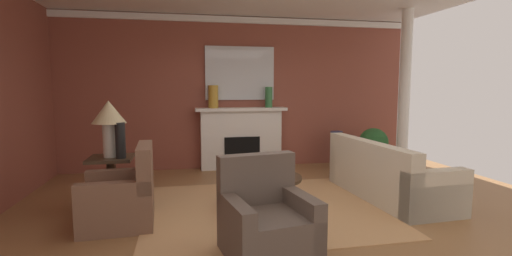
# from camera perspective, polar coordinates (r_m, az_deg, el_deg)

# --- Properties ---
(ground_plane) EXTENTS (8.68, 8.68, 0.00)m
(ground_plane) POSITION_cam_1_polar(r_m,az_deg,el_deg) (4.86, 1.48, -13.12)
(ground_plane) COLOR olive
(wall_fireplace) EXTENTS (7.28, 0.12, 3.01)m
(wall_fireplace) POSITION_cam_1_polar(r_m,az_deg,el_deg) (7.44, -3.49, 5.46)
(wall_fireplace) COLOR brown
(wall_fireplace) RESTS_ON ground_plane
(crown_moulding) EXTENTS (7.28, 0.08, 0.12)m
(crown_moulding) POSITION_cam_1_polar(r_m,az_deg,el_deg) (7.47, -3.48, 16.45)
(crown_moulding) COLOR white
(area_rug) EXTENTS (3.07, 2.69, 0.01)m
(area_rug) POSITION_cam_1_polar(r_m,az_deg,el_deg) (5.02, 1.23, -12.42)
(area_rug) COLOR tan
(area_rug) RESTS_ON ground_plane
(fireplace) EXTENTS (1.80, 0.35, 1.22)m
(fireplace) POSITION_cam_1_polar(r_m,az_deg,el_deg) (7.32, -2.32, -1.85)
(fireplace) COLOR white
(fireplace) RESTS_ON ground_plane
(mantel_mirror) EXTENTS (1.38, 0.04, 1.05)m
(mantel_mirror) POSITION_cam_1_polar(r_m,az_deg,el_deg) (7.37, -2.51, 8.50)
(mantel_mirror) COLOR silver
(sofa) EXTENTS (1.01, 2.15, 0.85)m
(sofa) POSITION_cam_1_polar(r_m,az_deg,el_deg) (5.76, 19.64, -7.30)
(sofa) COLOR beige
(sofa) RESTS_ON ground_plane
(armchair_near_window) EXTENTS (0.84, 0.84, 0.95)m
(armchair_near_window) POSITION_cam_1_polar(r_m,az_deg,el_deg) (4.67, -20.17, -10.40)
(armchair_near_window) COLOR brown
(armchair_near_window) RESTS_ON ground_plane
(armchair_facing_fireplace) EXTENTS (0.92, 0.92, 0.95)m
(armchair_facing_fireplace) POSITION_cam_1_polar(r_m,az_deg,el_deg) (3.64, 1.68, -14.80)
(armchair_facing_fireplace) COLOR brown
(armchair_facing_fireplace) RESTS_ON ground_plane
(coffee_table) EXTENTS (1.00, 1.00, 0.45)m
(coffee_table) POSITION_cam_1_polar(r_m,az_deg,el_deg) (4.92, 1.24, -8.79)
(coffee_table) COLOR #3D2D1E
(coffee_table) RESTS_ON ground_plane
(side_table) EXTENTS (0.56, 0.56, 0.70)m
(side_table) POSITION_cam_1_polar(r_m,az_deg,el_deg) (5.31, -21.53, -7.39)
(side_table) COLOR #3D2D1E
(side_table) RESTS_ON ground_plane
(table_lamp) EXTENTS (0.44, 0.44, 0.75)m
(table_lamp) POSITION_cam_1_polar(r_m,az_deg,el_deg) (5.18, -21.90, 1.51)
(table_lamp) COLOR beige
(table_lamp) RESTS_ON side_table
(vase_mantel_left) EXTENTS (0.19, 0.19, 0.44)m
(vase_mantel_left) POSITION_cam_1_polar(r_m,az_deg,el_deg) (7.13, -6.67, 4.86)
(vase_mantel_left) COLOR #B7892D
(vase_mantel_left) RESTS_ON fireplace
(vase_on_side_table) EXTENTS (0.13, 0.13, 0.47)m
(vase_on_side_table) POSITION_cam_1_polar(r_m,az_deg,el_deg) (5.07, -20.35, -1.82)
(vase_on_side_table) COLOR black
(vase_on_side_table) RESTS_ON side_table
(vase_mantel_right) EXTENTS (0.14, 0.14, 0.41)m
(vase_mantel_right) POSITION_cam_1_polar(r_m,az_deg,el_deg) (7.31, 1.99, 4.81)
(vase_mantel_right) COLOR #33703D
(vase_mantel_right) RESTS_ON fireplace
(vase_tall_corner) EXTENTS (0.24, 0.24, 0.74)m
(vase_tall_corner) POSITION_cam_1_polar(r_m,az_deg,el_deg) (7.60, 12.36, -3.26)
(vase_tall_corner) COLOR navy
(vase_tall_corner) RESTS_ON ground_plane
(book_red_cover) EXTENTS (0.25, 0.21, 0.06)m
(book_red_cover) POSITION_cam_1_polar(r_m,az_deg,el_deg) (5.03, 2.48, -6.77)
(book_red_cover) COLOR maroon
(book_red_cover) RESTS_ON coffee_table
(potted_plant) EXTENTS (0.56, 0.56, 0.83)m
(potted_plant) POSITION_cam_1_polar(r_m,az_deg,el_deg) (7.50, 17.80, -2.60)
(potted_plant) COLOR #BCB29E
(potted_plant) RESTS_ON ground_plane
(column_white) EXTENTS (0.20, 0.20, 3.01)m
(column_white) POSITION_cam_1_polar(r_m,az_deg,el_deg) (7.24, 22.07, 4.98)
(column_white) COLOR white
(column_white) RESTS_ON ground_plane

